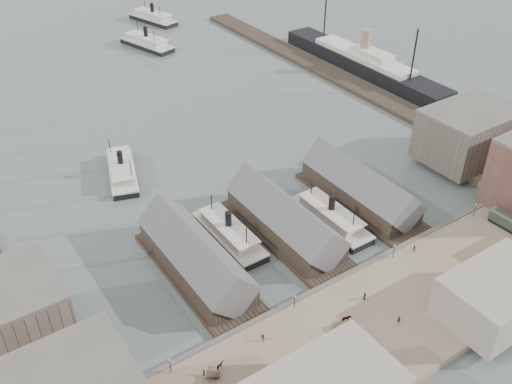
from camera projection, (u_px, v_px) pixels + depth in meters
ground at (326, 271)px, 137.18m from camera, size 900.00×900.00×0.00m
quay at (386, 320)px, 122.98m from camera, size 180.00×30.00×2.00m
seawall at (341, 280)px, 132.98m from camera, size 180.00×1.20×2.30m
east_wharf at (331, 73)px, 234.07m from camera, size 10.00×180.00×1.60m
ferry_shed_west at (196, 258)px, 134.03m from camera, size 14.00×42.00×12.60m
ferry_shed_center at (285, 220)px, 146.04m from camera, size 14.00×42.00×12.60m
ferry_shed_east at (360, 188)px, 158.05m from camera, size 14.00×42.00×12.60m
warehouse_east_back at (468, 135)px, 173.41m from camera, size 28.00×20.00×15.00m
street_bldg_center at (498, 295)px, 120.64m from camera, size 24.00×16.00×10.00m
lamp_post_far_w at (170, 363)px, 108.95m from camera, size 0.44×0.44×3.92m
lamp_post_near_w at (295, 300)px, 122.80m from camera, size 0.44×0.44×3.92m
lamp_post_near_e at (394, 249)px, 136.66m from camera, size 0.44×0.44×3.92m
lamp_post_far_e at (475, 208)px, 150.52m from camera, size 0.44×0.44×3.92m
ferry_docked_west at (229, 233)px, 145.77m from camera, size 7.74×25.79×9.21m
ferry_docked_east at (331, 217)px, 151.35m from camera, size 7.88×26.27×9.38m
ferry_open_near at (122, 170)px, 170.51m from camera, size 15.16×26.53×9.08m
ferry_open_mid at (147, 42)px, 259.52m from camera, size 15.95×29.73×10.17m
ferry_open_far at (153, 17)px, 289.29m from camera, size 15.92×29.47×10.08m
ocean_steamer at (363, 62)px, 236.25m from camera, size 12.00×87.67×17.53m
tram at (508, 222)px, 146.67m from camera, size 3.04×10.39×3.67m
horse_cart_left at (218, 368)px, 110.35m from camera, size 4.73×3.39×1.58m
horse_cart_center at (344, 321)px, 120.26m from camera, size 5.04×2.40×1.68m
horse_cart_right at (447, 303)px, 124.62m from camera, size 4.84×2.63×1.64m
pedestrian_0 at (204, 373)px, 109.51m from camera, size 0.70×0.65×1.57m
pedestrian_2 at (263, 338)px, 116.50m from camera, size 1.10×1.28×1.72m
pedestrian_3 at (360, 347)px, 114.66m from camera, size 0.96×0.98×1.65m
pedestrian_4 at (365, 296)px, 126.22m from camera, size 1.04×0.87×1.82m
pedestrian_5 at (399, 320)px, 120.48m from camera, size 0.81×0.76×1.80m
pedestrian_6 at (414, 248)px, 139.74m from camera, size 1.04×1.02×1.69m
pedestrian_7 at (481, 266)px, 134.28m from camera, size 0.82×1.20×1.72m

